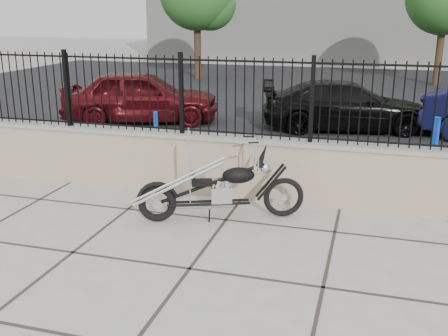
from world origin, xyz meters
TOP-DOWN VIEW (x-y plane):
  - ground_plane at (0.00, 0.00)m, footprint 90.00×90.00m
  - parking_lot at (0.00, 12.50)m, footprint 30.00×30.00m
  - retaining_wall at (0.00, 2.50)m, footprint 14.00×0.36m
  - iron_fence at (0.00, 2.50)m, footprint 14.00×0.08m
  - chopper_motorcycle at (-0.12, 1.51)m, footprint 2.19×1.18m
  - car_red at (-3.93, 7.30)m, footprint 4.28×2.78m
  - car_black at (1.21, 7.87)m, footprint 4.31×2.41m
  - bollard_a at (-2.33, 4.54)m, footprint 0.13×0.13m
  - bollard_b at (2.92, 4.46)m, footprint 0.17×0.17m

SIDE VIEW (x-z plane):
  - ground_plane at x=0.00m, z-range 0.00..0.00m
  - parking_lot at x=0.00m, z-range 0.00..0.00m
  - bollard_a at x=-2.33m, z-range 0.00..0.86m
  - retaining_wall at x=0.00m, z-range 0.00..0.96m
  - bollard_b at x=2.92m, z-range 0.00..1.05m
  - car_black at x=1.21m, z-range 0.00..1.18m
  - chopper_motorcycle at x=-0.12m, z-range 0.00..1.32m
  - car_red at x=-3.93m, z-range 0.00..1.36m
  - iron_fence at x=0.00m, z-range 0.96..2.16m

